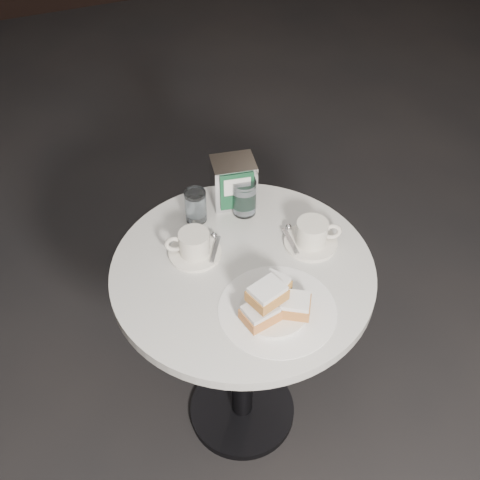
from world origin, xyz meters
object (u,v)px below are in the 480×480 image
coffee_cup_left (194,245)px  water_glass_right (244,198)px  beignet_plate (273,303)px  coffee_cup_right (312,235)px  cafe_table (243,315)px  water_glass_left (196,206)px  napkin_dispenser (234,182)px

coffee_cup_left → water_glass_right: size_ratio=1.61×
beignet_plate → coffee_cup_left: beignet_plate is taller
beignet_plate → coffee_cup_right: (0.20, 0.18, -0.01)m
cafe_table → coffee_cup_left: 0.27m
beignet_plate → water_glass_left: beignet_plate is taller
water_glass_left → napkin_dispenser: bearing=15.4°
coffee_cup_right → water_glass_right: 0.23m
beignet_plate → water_glass_right: size_ratio=1.71×
coffee_cup_left → napkin_dispenser: size_ratio=1.24×
coffee_cup_right → napkin_dispenser: size_ratio=1.31×
coffee_cup_left → water_glass_left: water_glass_left is taller
water_glass_right → napkin_dispenser: (-0.01, 0.06, 0.02)m
water_glass_right → napkin_dispenser: size_ratio=0.77×
water_glass_left → coffee_cup_right: bearing=-38.8°
beignet_plate → water_glass_left: size_ratio=1.90×
water_glass_left → water_glass_right: size_ratio=0.90×
coffee_cup_right → water_glass_left: size_ratio=1.89×
water_glass_left → napkin_dispenser: (0.13, 0.04, 0.02)m
coffee_cup_right → water_glass_left: bearing=159.9°
coffee_cup_right → water_glass_left: 0.33m
cafe_table → napkin_dispenser: size_ratio=5.26×
beignet_plate → coffee_cup_left: (-0.11, 0.26, -0.01)m
napkin_dispenser → coffee_cup_right: bearing=-52.3°
cafe_table → coffee_cup_right: (0.21, 0.02, 0.23)m
cafe_table → water_glass_right: size_ratio=6.81×
coffee_cup_left → napkin_dispenser: napkin_dispenser is taller
coffee_cup_left → water_glass_right: water_glass_right is taller
cafe_table → beignet_plate: 0.29m
water_glass_left → napkin_dispenser: napkin_dispenser is taller
coffee_cup_left → water_glass_left: 0.14m
water_glass_right → napkin_dispenser: napkin_dispenser is taller
cafe_table → coffee_cup_right: coffee_cup_right is taller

